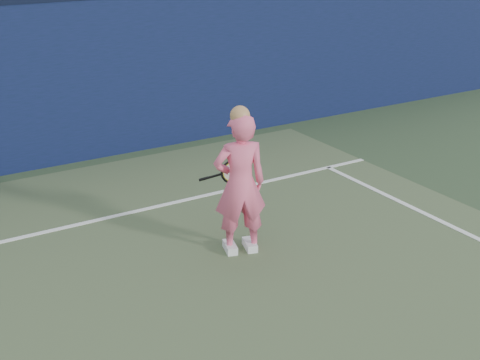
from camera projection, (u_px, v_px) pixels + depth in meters
player at (240, 184)px, 7.54m from camera, size 0.70×0.55×1.75m
racket at (230, 173)px, 7.91m from camera, size 0.49×0.30×0.29m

